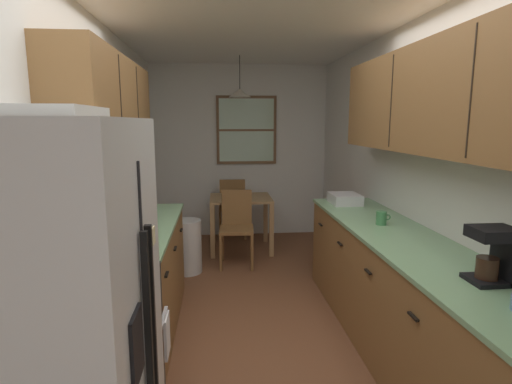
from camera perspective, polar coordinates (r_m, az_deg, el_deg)
The scene contains 23 objects.
ground_plane at distance 3.93m, azimuth -0.01°, elevation -16.14°, with size 12.00×12.00×0.00m, color brown.
wall_left at distance 3.69m, azimuth -21.39°, elevation 2.21°, with size 0.10×9.00×2.55m, color silver.
wall_right at distance 3.92m, azimuth 20.04°, elevation 2.71°, with size 0.10×9.00×2.55m, color silver.
wall_back at distance 6.19m, azimuth -2.33°, elevation 5.68°, with size 4.40×0.10×2.55m, color silver.
ceiling_slab at distance 3.64m, azimuth -0.01°, elevation 23.65°, with size 4.40×9.00×0.08m, color white.
refrigerator at distance 1.71m, azimuth -27.59°, elevation -21.28°, with size 0.74×0.78×1.73m.
stove_range at distance 2.50m, azimuth -21.42°, elevation -20.84°, with size 0.66×0.60×1.10m.
microwave_over_range at distance 2.21m, azimuth -26.18°, elevation 6.77°, with size 0.39×0.57×0.31m.
counter_left at distance 3.54m, azimuth -16.23°, elevation -11.58°, with size 0.64×1.75×0.90m.
upper_cabinets_left at distance 3.29m, azimuth -20.02°, elevation 11.46°, with size 0.33×1.83×0.68m.
counter_right at distance 3.17m, azimuth 20.65°, elevation -14.43°, with size 0.64×3.30×0.90m.
upper_cabinets_right at distance 2.93m, azimuth 25.29°, elevation 11.83°, with size 0.33×2.98×0.74m.
dining_table at distance 5.47m, azimuth -2.17°, elevation -2.08°, with size 0.81×0.71×0.73m.
dining_chair_near at distance 4.94m, azimuth -2.72°, elevation -4.49°, with size 0.43×0.43×0.90m.
dining_chair_far at distance 6.04m, azimuth -3.33°, elevation -1.86°, with size 0.41×0.41×0.90m.
pendant_light at distance 5.37m, azimuth -2.28°, elevation 13.67°, with size 0.29×0.29×0.52m.
back_window at distance 6.11m, azimuth -1.34°, elevation 8.65°, with size 0.89×0.05×1.00m.
trash_bin at distance 4.78m, azimuth -9.66°, elevation -7.52°, with size 0.34×0.34×0.62m, color silver.
storage_canister at distance 2.73m, azimuth -19.46°, elevation -5.87°, with size 0.12×0.12×0.21m.
dish_towel at distance 2.55m, azimuth -12.36°, elevation -19.04°, with size 0.02×0.16×0.24m, color white.
coffee_maker at distance 2.44m, azimuth 30.72°, elevation -7.43°, with size 0.22×0.18×0.29m.
mug_by_coffeemaker at distance 3.43m, azimuth 17.16°, elevation -3.50°, with size 0.12×0.08×0.11m.
dish_rack at distance 4.22m, azimuth 12.33°, elevation -0.94°, with size 0.28×0.34×0.10m, color silver.
Camera 1 is at (-0.33, -2.52, 1.72)m, focal length 28.58 mm.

